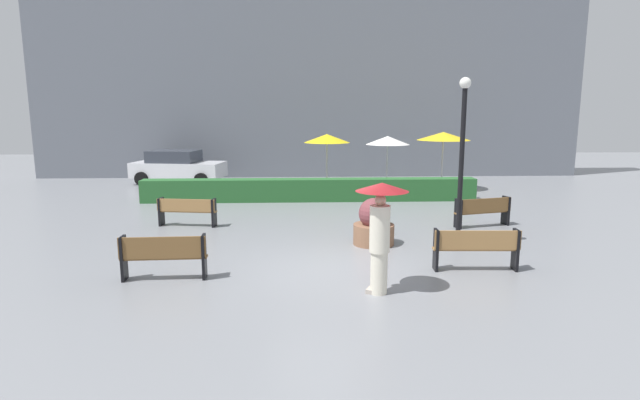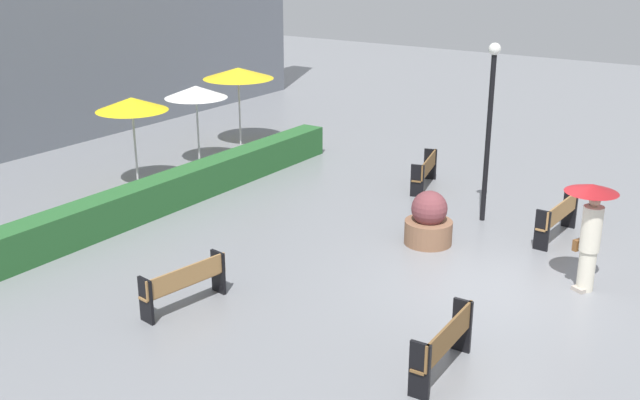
{
  "view_description": "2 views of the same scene",
  "coord_description": "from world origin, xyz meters",
  "px_view_note": "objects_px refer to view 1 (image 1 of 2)",
  "views": [
    {
      "loc": [
        -0.63,
        -10.58,
        3.41
      ],
      "look_at": [
        -0.05,
        3.19,
        0.96
      ],
      "focal_mm": 28.28,
      "sensor_mm": 36.0,
      "label": 1
    },
    {
      "loc": [
        -12.94,
        -4.77,
        6.39
      ],
      "look_at": [
        -0.02,
        3.98,
        1.0
      ],
      "focal_mm": 42.64,
      "sensor_mm": 36.0,
      "label": 2
    }
  ],
  "objects_px": {
    "planter_pot": "(374,225)",
    "parked_car": "(178,166)",
    "bench_far_left": "(187,210)",
    "patio_umbrella_white": "(388,140)",
    "bench_near_left": "(163,254)",
    "patio_umbrella_yellow_far": "(443,136)",
    "pedestrian_with_umbrella": "(380,222)",
    "bench_near_right": "(476,246)",
    "patio_umbrella_yellow": "(327,139)",
    "bench_far_right": "(483,210)",
    "lamp_post": "(462,146)"
  },
  "relations": [
    {
      "from": "bench_far_right",
      "to": "bench_near_right",
      "type": "xyz_separation_m",
      "value": [
        -1.66,
        -4.11,
        0.04
      ]
    },
    {
      "from": "bench_far_right",
      "to": "patio_umbrella_white",
      "type": "bearing_deg",
      "value": 104.74
    },
    {
      "from": "planter_pot",
      "to": "patio_umbrella_yellow",
      "type": "relative_size",
      "value": 0.49
    },
    {
      "from": "bench_near_right",
      "to": "lamp_post",
      "type": "distance_m",
      "value": 2.73
    },
    {
      "from": "bench_far_left",
      "to": "lamp_post",
      "type": "distance_m",
      "value": 8.07
    },
    {
      "from": "bench_near_left",
      "to": "parked_car",
      "type": "distance_m",
      "value": 14.22
    },
    {
      "from": "patio_umbrella_yellow",
      "to": "patio_umbrella_yellow_far",
      "type": "relative_size",
      "value": 0.98
    },
    {
      "from": "bench_far_left",
      "to": "patio_umbrella_yellow_far",
      "type": "distance_m",
      "value": 11.79
    },
    {
      "from": "bench_near_left",
      "to": "patio_umbrella_yellow",
      "type": "distance_m",
      "value": 11.74
    },
    {
      "from": "planter_pot",
      "to": "patio_umbrella_yellow_far",
      "type": "xyz_separation_m",
      "value": [
        4.3,
        8.93,
        1.81
      ]
    },
    {
      "from": "bench_far_left",
      "to": "patio_umbrella_yellow",
      "type": "bearing_deg",
      "value": 53.35
    },
    {
      "from": "planter_pot",
      "to": "lamp_post",
      "type": "relative_size",
      "value": 0.29
    },
    {
      "from": "pedestrian_with_umbrella",
      "to": "patio_umbrella_yellow_far",
      "type": "xyz_separation_m",
      "value": [
        4.71,
        12.44,
        0.96
      ]
    },
    {
      "from": "pedestrian_with_umbrella",
      "to": "patio_umbrella_white",
      "type": "xyz_separation_m",
      "value": [
        2.21,
        11.95,
        0.81
      ]
    },
    {
      "from": "bench_far_left",
      "to": "patio_umbrella_white",
      "type": "bearing_deg",
      "value": 41.13
    },
    {
      "from": "patio_umbrella_yellow",
      "to": "patio_umbrella_white",
      "type": "bearing_deg",
      "value": 2.32
    },
    {
      "from": "bench_far_left",
      "to": "patio_umbrella_yellow",
      "type": "height_order",
      "value": "patio_umbrella_yellow"
    },
    {
      "from": "bench_far_right",
      "to": "patio_umbrella_yellow",
      "type": "bearing_deg",
      "value": 123.43
    },
    {
      "from": "bench_near_left",
      "to": "parked_car",
      "type": "bearing_deg",
      "value": 102.0
    },
    {
      "from": "bench_far_right",
      "to": "bench_near_right",
      "type": "bearing_deg",
      "value": -111.96
    },
    {
      "from": "patio_umbrella_white",
      "to": "patio_umbrella_yellow_far",
      "type": "relative_size",
      "value": 0.94
    },
    {
      "from": "bench_far_left",
      "to": "patio_umbrella_white",
      "type": "distance_m",
      "value": 9.52
    },
    {
      "from": "pedestrian_with_umbrella",
      "to": "bench_near_left",
      "type": "bearing_deg",
      "value": 167.9
    },
    {
      "from": "patio_umbrella_yellow",
      "to": "patio_umbrella_white",
      "type": "distance_m",
      "value": 2.55
    },
    {
      "from": "patio_umbrella_yellow_far",
      "to": "patio_umbrella_white",
      "type": "bearing_deg",
      "value": -168.94
    },
    {
      "from": "pedestrian_with_umbrella",
      "to": "planter_pot",
      "type": "xyz_separation_m",
      "value": [
        0.41,
        3.5,
        -0.85
      ]
    },
    {
      "from": "patio_umbrella_white",
      "to": "lamp_post",
      "type": "bearing_deg",
      "value": -88.28
    },
    {
      "from": "lamp_post",
      "to": "patio_umbrella_yellow_far",
      "type": "distance_m",
      "value": 9.62
    },
    {
      "from": "bench_near_right",
      "to": "patio_umbrella_white",
      "type": "relative_size",
      "value": 0.78
    },
    {
      "from": "planter_pot",
      "to": "parked_car",
      "type": "height_order",
      "value": "parked_car"
    },
    {
      "from": "patio_umbrella_white",
      "to": "parked_car",
      "type": "bearing_deg",
      "value": 163.07
    },
    {
      "from": "planter_pot",
      "to": "patio_umbrella_white",
      "type": "bearing_deg",
      "value": 77.96
    },
    {
      "from": "bench_far_right",
      "to": "bench_near_right",
      "type": "height_order",
      "value": "bench_near_right"
    },
    {
      "from": "bench_far_left",
      "to": "bench_near_right",
      "type": "bearing_deg",
      "value": -32.48
    },
    {
      "from": "bench_far_right",
      "to": "planter_pot",
      "type": "bearing_deg",
      "value": -152.41
    },
    {
      "from": "bench_far_right",
      "to": "patio_umbrella_yellow",
      "type": "relative_size",
      "value": 0.73
    },
    {
      "from": "bench_far_right",
      "to": "lamp_post",
      "type": "distance_m",
      "value": 3.39
    },
    {
      "from": "planter_pot",
      "to": "lamp_post",
      "type": "distance_m",
      "value": 2.93
    },
    {
      "from": "bench_near_left",
      "to": "planter_pot",
      "type": "bearing_deg",
      "value": 28.94
    },
    {
      "from": "bench_far_right",
      "to": "bench_near_left",
      "type": "distance_m",
      "value": 9.34
    },
    {
      "from": "pedestrian_with_umbrella",
      "to": "lamp_post",
      "type": "distance_m",
      "value": 4.13
    },
    {
      "from": "patio_umbrella_yellow",
      "to": "parked_car",
      "type": "distance_m",
      "value": 7.64
    },
    {
      "from": "lamp_post",
      "to": "patio_umbrella_white",
      "type": "bearing_deg",
      "value": 91.72
    },
    {
      "from": "bench_far_left",
      "to": "patio_umbrella_white",
      "type": "height_order",
      "value": "patio_umbrella_white"
    },
    {
      "from": "patio_umbrella_white",
      "to": "patio_umbrella_yellow",
      "type": "bearing_deg",
      "value": -177.68
    },
    {
      "from": "bench_near_right",
      "to": "patio_umbrella_yellow",
      "type": "xyz_separation_m",
      "value": [
        -2.63,
        10.61,
        1.72
      ]
    },
    {
      "from": "planter_pot",
      "to": "patio_umbrella_yellow_far",
      "type": "relative_size",
      "value": 0.48
    },
    {
      "from": "pedestrian_with_umbrella",
      "to": "parked_car",
      "type": "bearing_deg",
      "value": 115.98
    },
    {
      "from": "patio_umbrella_yellow",
      "to": "pedestrian_with_umbrella",
      "type": "bearing_deg",
      "value": -88.37
    },
    {
      "from": "planter_pot",
      "to": "patio_umbrella_yellow_far",
      "type": "distance_m",
      "value": 10.08
    }
  ]
}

